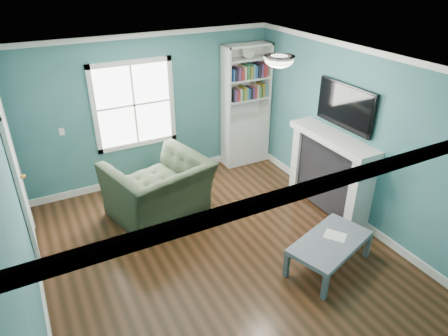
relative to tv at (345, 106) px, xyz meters
name	(u,v)px	position (x,y,z in m)	size (l,w,h in m)	color
floor	(218,253)	(-2.20, -0.20, -1.72)	(5.00, 5.00, 0.00)	black
room_walls	(217,151)	(-2.20, -0.20, -0.14)	(5.00, 5.00, 5.00)	#2D6767
trim	(217,176)	(-2.20, -0.20, -0.49)	(4.50, 5.00, 2.60)	white
window	(134,105)	(-2.50, 2.29, -0.27)	(1.40, 0.06, 1.50)	white
bookshelf	(245,117)	(-0.43, 2.10, -0.80)	(0.90, 0.35, 2.31)	silver
fireplace	(330,174)	(-0.12, 0.00, -1.09)	(0.44, 1.58, 1.30)	black
tv	(345,106)	(0.00, 0.00, 0.00)	(0.06, 1.10, 0.65)	black
door	(18,179)	(-4.42, 1.20, -0.65)	(0.12, 0.98, 2.17)	silver
ceiling_fixture	(279,60)	(-1.30, -0.10, 0.82)	(0.38, 0.38, 0.15)	white
light_switch	(62,132)	(-3.70, 2.28, -0.52)	(0.08, 0.01, 0.12)	white
recliner	(158,180)	(-2.57, 1.08, -1.11)	(1.42, 0.92, 1.24)	black
coffee_table	(330,244)	(-1.02, -1.10, -1.36)	(1.28, 0.95, 0.42)	#4A5459
paper_sheet	(335,236)	(-0.90, -1.05, -1.31)	(0.21, 0.27, 0.00)	white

